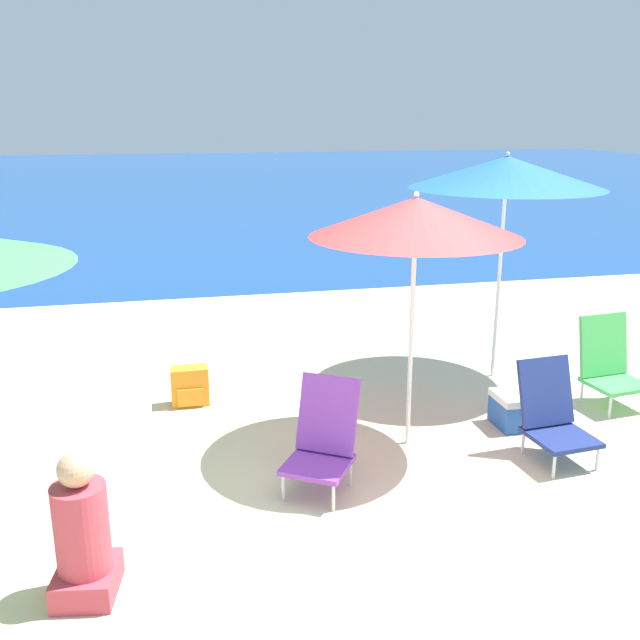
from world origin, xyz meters
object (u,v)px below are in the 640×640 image
object	(u,v)px
cooler_box	(518,409)
backpack_orange	(190,386)
beach_umbrella_blue	(507,172)
beach_chair_purple	(323,437)
beach_chair_navy	(553,413)
person_seated_near	(83,537)
beach_umbrella_red	(416,217)
beach_chair_green	(609,363)

from	to	relation	value
cooler_box	backpack_orange	bearing A→B (deg)	158.07
beach_umbrella_blue	cooler_box	xyz separation A→B (m)	(-0.34, -1.16, -1.89)
beach_chair_purple	beach_chair_navy	world-z (taller)	beach_chair_purple
beach_chair_purple	cooler_box	world-z (taller)	beach_chair_purple
cooler_box	person_seated_near	bearing A→B (deg)	-155.95
beach_umbrella_blue	person_seated_near	bearing A→B (deg)	-144.36
beach_umbrella_red	beach_umbrella_blue	world-z (taller)	beach_umbrella_blue
beach_chair_navy	cooler_box	bearing A→B (deg)	82.78
person_seated_near	backpack_orange	bearing A→B (deg)	84.23
beach_umbrella_red	cooler_box	distance (m)	1.97
beach_umbrella_blue	beach_chair_navy	distance (m)	2.44
beach_chair_navy	beach_chair_purple	bearing A→B (deg)	176.95
beach_umbrella_red	person_seated_near	distance (m)	3.12
beach_umbrella_blue	person_seated_near	xyz separation A→B (m)	(-3.72, -2.67, -1.68)
beach_umbrella_red	beach_chair_purple	world-z (taller)	beach_umbrella_red
beach_umbrella_blue	cooler_box	bearing A→B (deg)	-106.23
beach_umbrella_red	backpack_orange	size ratio (longest dim) A/B	5.71
beach_umbrella_red	backpack_orange	bearing A→B (deg)	144.41
beach_chair_navy	beach_chair_green	distance (m)	1.35
beach_chair_green	backpack_orange	xyz separation A→B (m)	(-3.73, 0.81, -0.22)
beach_umbrella_blue	beach_chair_green	distance (m)	1.99
beach_chair_green	backpack_orange	size ratio (longest dim) A/B	2.30
beach_chair_navy	beach_chair_green	world-z (taller)	beach_chair_green
beach_chair_navy	person_seated_near	world-z (taller)	person_seated_near
person_seated_near	beach_umbrella_red	bearing A→B (deg)	39.76
beach_chair_purple	beach_chair_green	size ratio (longest dim) A/B	0.96
beach_umbrella_red	beach_chair_purple	size ratio (longest dim) A/B	2.58
beach_umbrella_blue	beach_chair_navy	world-z (taller)	beach_umbrella_blue
backpack_orange	beach_chair_green	bearing A→B (deg)	-12.19
beach_umbrella_blue	backpack_orange	xyz separation A→B (m)	(-3.03, -0.07, -1.86)
beach_umbrella_blue	cooler_box	distance (m)	2.24
beach_umbrella_red	backpack_orange	xyz separation A→B (m)	(-1.67, 1.20, -1.65)
beach_umbrella_red	cooler_box	size ratio (longest dim) A/B	5.16
beach_chair_purple	beach_chair_navy	xyz separation A→B (m)	(1.83, 0.07, -0.02)
beach_umbrella_blue	beach_chair_purple	bearing A→B (deg)	-140.59
beach_chair_purple	beach_chair_navy	distance (m)	1.83
beach_umbrella_red	beach_chair_navy	bearing A→B (deg)	-24.41
beach_umbrella_red	beach_chair_green	bearing A→B (deg)	10.76
beach_umbrella_red	beach_chair_purple	distance (m)	1.75
beach_chair_green	beach_chair_purple	bearing A→B (deg)	-168.34
beach_chair_purple	cooler_box	size ratio (longest dim) A/B	2.00
beach_umbrella_blue	beach_chair_green	size ratio (longest dim) A/B	2.74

